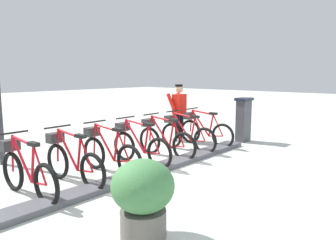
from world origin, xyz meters
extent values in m
plane|color=#ADB1A7|center=(0.00, 0.00, 0.00)|extent=(60.00, 60.00, 0.00)
cube|color=#47474C|center=(0.00, 0.00, 0.05)|extent=(0.44, 6.58, 0.10)
cube|color=#38383D|center=(0.05, -3.88, 0.60)|extent=(0.28, 0.44, 1.20)
cube|color=#194C8C|center=(0.20, -3.88, 0.95)|extent=(0.03, 0.30, 0.40)
cube|color=black|center=(0.05, -3.88, 1.24)|extent=(0.36, 0.52, 0.08)
torus|color=black|center=(0.03, -2.71, 0.33)|extent=(0.67, 0.09, 0.67)
torus|color=black|center=(1.07, -2.68, 0.33)|extent=(0.67, 0.09, 0.67)
cylinder|color=red|center=(0.73, -2.69, 0.61)|extent=(0.60, 0.06, 0.70)
cylinder|color=red|center=(0.39, -2.70, 0.58)|extent=(0.16, 0.05, 0.61)
cylinder|color=red|center=(0.67, -2.69, 0.92)|extent=(0.69, 0.07, 0.11)
cylinder|color=red|center=(0.24, -2.70, 0.31)|extent=(0.43, 0.05, 0.09)
cylinder|color=red|center=(0.18, -2.70, 0.61)|extent=(0.33, 0.04, 0.56)
cylinder|color=red|center=(1.04, -2.68, 0.64)|extent=(0.10, 0.04, 0.62)
cube|color=black|center=(0.33, -2.70, 0.91)|extent=(0.22, 0.11, 0.06)
cylinder|color=black|center=(1.01, -2.68, 1.00)|extent=(0.05, 0.54, 0.03)
cube|color=#2D2D2D|center=(1.12, -2.67, 0.78)|extent=(0.21, 0.29, 0.18)
torus|color=black|center=(0.03, -1.88, 0.33)|extent=(0.67, 0.09, 0.67)
torus|color=black|center=(1.07, -1.85, 0.33)|extent=(0.67, 0.09, 0.67)
cylinder|color=red|center=(0.73, -1.86, 0.61)|extent=(0.60, 0.06, 0.70)
cylinder|color=red|center=(0.39, -1.87, 0.58)|extent=(0.16, 0.05, 0.61)
cylinder|color=red|center=(0.67, -1.86, 0.92)|extent=(0.69, 0.07, 0.11)
cylinder|color=red|center=(0.24, -1.88, 0.31)|extent=(0.43, 0.05, 0.09)
cylinder|color=red|center=(0.18, -1.88, 0.61)|extent=(0.33, 0.04, 0.56)
cylinder|color=red|center=(1.04, -1.85, 0.64)|extent=(0.10, 0.04, 0.62)
cube|color=black|center=(0.33, -1.87, 0.91)|extent=(0.22, 0.11, 0.06)
cylinder|color=black|center=(1.01, -1.85, 1.00)|extent=(0.05, 0.54, 0.03)
cube|color=#2D2D2D|center=(1.12, -1.85, 0.78)|extent=(0.21, 0.29, 0.18)
torus|color=black|center=(0.03, -1.06, 0.33)|extent=(0.67, 0.09, 0.67)
torus|color=black|center=(1.07, -1.02, 0.33)|extent=(0.67, 0.09, 0.67)
cylinder|color=red|center=(0.73, -1.03, 0.61)|extent=(0.60, 0.06, 0.70)
cylinder|color=red|center=(0.39, -1.04, 0.58)|extent=(0.16, 0.05, 0.61)
cylinder|color=red|center=(0.67, -1.04, 0.92)|extent=(0.69, 0.07, 0.11)
cylinder|color=red|center=(0.24, -1.05, 0.31)|extent=(0.43, 0.05, 0.09)
cylinder|color=red|center=(0.18, -1.05, 0.61)|extent=(0.33, 0.04, 0.56)
cylinder|color=red|center=(1.04, -1.02, 0.64)|extent=(0.10, 0.04, 0.62)
cube|color=black|center=(0.33, -1.05, 0.91)|extent=(0.22, 0.11, 0.06)
cylinder|color=black|center=(1.01, -1.03, 1.00)|extent=(0.05, 0.54, 0.03)
cube|color=#2D2D2D|center=(1.12, -1.02, 0.78)|extent=(0.21, 0.29, 0.18)
torus|color=black|center=(0.03, -0.23, 0.33)|extent=(0.67, 0.09, 0.67)
torus|color=black|center=(1.07, -0.20, 0.33)|extent=(0.67, 0.09, 0.67)
cylinder|color=red|center=(0.73, -0.21, 0.61)|extent=(0.60, 0.06, 0.70)
cylinder|color=red|center=(0.39, -0.22, 0.58)|extent=(0.16, 0.05, 0.61)
cylinder|color=red|center=(0.67, -0.21, 0.92)|extent=(0.69, 0.07, 0.11)
cylinder|color=red|center=(0.24, -0.22, 0.31)|extent=(0.43, 0.05, 0.09)
cylinder|color=red|center=(0.18, -0.22, 0.61)|extent=(0.33, 0.04, 0.56)
cylinder|color=red|center=(1.04, -0.20, 0.64)|extent=(0.10, 0.04, 0.62)
cube|color=black|center=(0.33, -0.22, 0.91)|extent=(0.22, 0.11, 0.06)
cylinder|color=black|center=(1.01, -0.20, 1.00)|extent=(0.05, 0.54, 0.03)
cube|color=#2D2D2D|center=(1.12, -0.20, 0.78)|extent=(0.21, 0.29, 0.18)
torus|color=black|center=(0.03, 0.60, 0.33)|extent=(0.67, 0.09, 0.67)
torus|color=black|center=(1.07, 0.63, 0.33)|extent=(0.67, 0.09, 0.67)
cylinder|color=red|center=(0.73, 0.62, 0.61)|extent=(0.60, 0.06, 0.70)
cylinder|color=red|center=(0.39, 0.61, 0.58)|extent=(0.16, 0.05, 0.61)
cylinder|color=red|center=(0.67, 0.62, 0.92)|extent=(0.69, 0.07, 0.11)
cylinder|color=red|center=(0.24, 0.60, 0.31)|extent=(0.43, 0.05, 0.09)
cylinder|color=red|center=(0.18, 0.60, 0.61)|extent=(0.33, 0.04, 0.56)
cylinder|color=red|center=(1.04, 0.63, 0.64)|extent=(0.10, 0.04, 0.62)
cube|color=black|center=(0.33, 0.61, 0.91)|extent=(0.22, 0.11, 0.06)
cylinder|color=black|center=(1.01, 0.63, 1.00)|extent=(0.05, 0.54, 0.03)
cube|color=#2D2D2D|center=(1.12, 0.63, 0.78)|extent=(0.21, 0.29, 0.18)
torus|color=black|center=(0.03, 1.42, 0.33)|extent=(0.67, 0.09, 0.67)
torus|color=black|center=(1.07, 1.46, 0.33)|extent=(0.67, 0.09, 0.67)
cylinder|color=red|center=(0.73, 1.45, 0.61)|extent=(0.60, 0.06, 0.70)
cylinder|color=red|center=(0.39, 1.43, 0.58)|extent=(0.16, 0.05, 0.61)
cylinder|color=red|center=(0.67, 1.44, 0.92)|extent=(0.69, 0.07, 0.11)
cylinder|color=red|center=(0.24, 1.43, 0.31)|extent=(0.43, 0.05, 0.09)
cylinder|color=red|center=(0.18, 1.43, 0.61)|extent=(0.33, 0.04, 0.56)
cylinder|color=red|center=(1.04, 1.45, 0.64)|extent=(0.10, 0.04, 0.62)
cube|color=black|center=(0.33, 1.43, 0.91)|extent=(0.22, 0.11, 0.06)
cylinder|color=black|center=(1.01, 1.45, 1.00)|extent=(0.05, 0.54, 0.03)
cube|color=#2D2D2D|center=(1.12, 1.46, 0.78)|extent=(0.21, 0.29, 0.18)
torus|color=black|center=(0.03, 2.25, 0.33)|extent=(0.67, 0.09, 0.67)
torus|color=black|center=(1.07, 2.28, 0.33)|extent=(0.67, 0.09, 0.67)
cylinder|color=red|center=(0.73, 2.27, 0.61)|extent=(0.60, 0.06, 0.70)
cylinder|color=red|center=(0.39, 2.26, 0.58)|extent=(0.16, 0.05, 0.61)
cylinder|color=red|center=(0.67, 2.27, 0.92)|extent=(0.69, 0.07, 0.11)
cylinder|color=red|center=(0.24, 2.26, 0.31)|extent=(0.43, 0.05, 0.09)
cylinder|color=red|center=(0.18, 2.25, 0.61)|extent=(0.33, 0.04, 0.56)
cylinder|color=red|center=(1.04, 2.28, 0.64)|extent=(0.10, 0.04, 0.62)
cube|color=black|center=(0.33, 2.26, 0.91)|extent=(0.22, 0.11, 0.06)
cylinder|color=black|center=(1.01, 2.28, 1.00)|extent=(0.05, 0.54, 0.03)
cube|color=#2D2D2D|center=(1.12, 2.28, 0.78)|extent=(0.21, 0.29, 0.18)
cube|color=white|center=(1.56, -2.60, 0.05)|extent=(0.27, 0.14, 0.10)
cube|color=white|center=(1.47, -2.83, 0.05)|extent=(0.27, 0.14, 0.10)
cylinder|color=black|center=(1.50, -2.61, 0.43)|extent=(0.15, 0.15, 0.82)
cylinder|color=black|center=(1.53, -2.81, 0.43)|extent=(0.15, 0.15, 0.82)
cube|color=red|center=(1.51, -2.71, 1.10)|extent=(0.30, 0.43, 0.56)
cylinder|color=red|center=(1.58, -2.44, 1.13)|extent=(0.34, 0.14, 0.57)
cylinder|color=red|center=(1.64, -2.96, 1.13)|extent=(0.34, 0.14, 0.57)
sphere|color=tan|center=(1.51, -2.71, 1.53)|extent=(0.22, 0.22, 0.22)
cylinder|color=black|center=(1.53, -2.71, 1.63)|extent=(0.22, 0.22, 0.06)
cylinder|color=#59544C|center=(-1.71, 1.95, 0.17)|extent=(0.56, 0.56, 0.35)
ellipsoid|color=#3B713D|center=(-1.71, 1.95, 0.65)|extent=(0.76, 0.76, 0.64)
camera|label=1|loc=(-4.30, 4.48, 1.96)|focal=34.07mm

